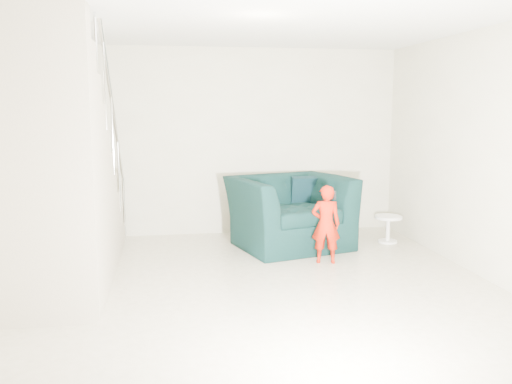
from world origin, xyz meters
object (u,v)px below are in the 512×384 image
Objects in this scene: armchair at (290,212)px; side_table at (388,225)px; toddler at (326,224)px; staircase at (57,198)px.

armchair is 3.85× the size of side_table.
toddler is 2.52× the size of side_table.
staircase is (-2.96, -0.44, 0.48)m from toddler.
armchair is 0.40× the size of staircase.
toddler reaches higher than armchair.
armchair is at bearing -61.61° from toddler.
staircase is (-2.71, -1.28, 0.48)m from armchair.
toddler is at bearing 8.45° from staircase.
toddler is 0.26× the size of staircase.
staircase reaches higher than toddler.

